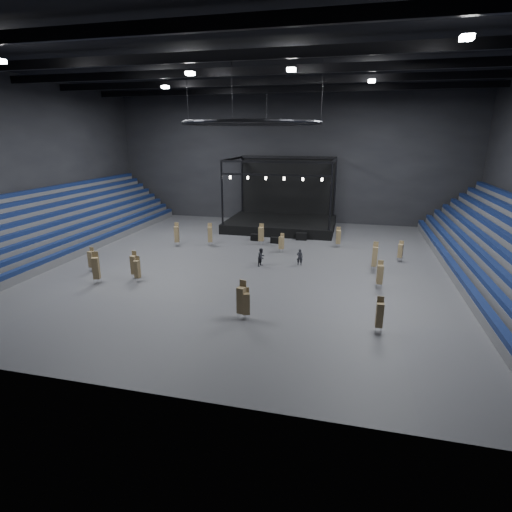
% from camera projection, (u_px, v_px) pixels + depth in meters
% --- Properties ---
extents(floor, '(50.00, 50.00, 0.00)m').
position_uv_depth(floor, '(253.00, 263.00, 38.86)').
color(floor, '#424144').
rests_on(floor, ground).
extents(ceiling, '(50.00, 42.00, 0.20)m').
position_uv_depth(ceiling, '(252.00, 61.00, 33.64)').
color(ceiling, black).
rests_on(ceiling, wall_back).
extents(wall_back, '(50.00, 0.20, 18.00)m').
position_uv_depth(wall_back, '(289.00, 157.00, 55.78)').
color(wall_back, black).
rests_on(wall_back, ground).
extents(wall_front, '(50.00, 0.20, 18.00)m').
position_uv_depth(wall_front, '(130.00, 209.00, 16.72)').
color(wall_front, black).
rests_on(wall_front, ground).
extents(wall_left, '(0.20, 42.00, 18.00)m').
position_uv_depth(wall_left, '(22.00, 165.00, 41.88)').
color(wall_left, black).
rests_on(wall_left, ground).
extents(bleachers_left, '(7.20, 40.00, 6.40)m').
position_uv_depth(bleachers_left, '(49.00, 233.00, 43.53)').
color(bleachers_left, '#515154').
rests_on(bleachers_left, floor).
extents(stage, '(14.00, 10.00, 9.20)m').
position_uv_depth(stage, '(282.00, 217.00, 53.54)').
color(stage, black).
rests_on(stage, floor).
extents(truss_ring, '(12.30, 12.30, 5.15)m').
position_uv_depth(truss_ring, '(252.00, 123.00, 35.09)').
color(truss_ring, black).
rests_on(truss_ring, ceiling).
extents(roof_girders, '(49.00, 30.35, 0.70)m').
position_uv_depth(roof_girders, '(252.00, 71.00, 33.87)').
color(roof_girders, black).
rests_on(roof_girders, ceiling).
extents(floodlights, '(28.60, 16.60, 0.25)m').
position_uv_depth(floodlights, '(239.00, 72.00, 30.32)').
color(floodlights, white).
rests_on(floodlights, roof_girders).
extents(flight_case_left, '(1.21, 0.66, 0.78)m').
position_uv_depth(flight_case_left, '(256.00, 237.00, 47.19)').
color(flight_case_left, black).
rests_on(flight_case_left, floor).
extents(flight_case_mid, '(1.07, 0.58, 0.70)m').
position_uv_depth(flight_case_mid, '(275.00, 240.00, 46.03)').
color(flight_case_mid, black).
rests_on(flight_case_mid, floor).
extents(flight_case_right, '(1.36, 0.79, 0.87)m').
position_uv_depth(flight_case_right, '(301.00, 236.00, 47.44)').
color(flight_case_right, black).
rests_on(flight_case_right, floor).
extents(chair_stack_0, '(0.55, 0.55, 2.27)m').
position_uv_depth(chair_stack_0, '(338.00, 237.00, 44.21)').
color(chair_stack_0, silver).
rests_on(chair_stack_0, floor).
extents(chair_stack_1, '(0.55, 0.55, 2.04)m').
position_uv_depth(chair_stack_1, '(400.00, 250.00, 39.31)').
color(chair_stack_1, silver).
rests_on(chair_stack_1, floor).
extents(chair_stack_2, '(0.56, 0.56, 2.41)m').
position_uv_depth(chair_stack_2, '(261.00, 234.00, 45.15)').
color(chair_stack_2, silver).
rests_on(chair_stack_2, floor).
extents(chair_stack_3, '(0.50, 0.50, 2.34)m').
position_uv_depth(chair_stack_3, '(380.00, 274.00, 32.24)').
color(chair_stack_3, silver).
rests_on(chair_stack_3, floor).
extents(chair_stack_4, '(0.46, 0.46, 2.24)m').
position_uv_depth(chair_stack_4, '(137.00, 269.00, 33.74)').
color(chair_stack_4, silver).
rests_on(chair_stack_4, floor).
extents(chair_stack_5, '(0.52, 0.52, 2.68)m').
position_uv_depth(chair_stack_5, '(375.00, 256.00, 36.56)').
color(chair_stack_5, silver).
rests_on(chair_stack_5, floor).
extents(chair_stack_6, '(0.62, 0.62, 2.72)m').
position_uv_depth(chair_stack_6, '(242.00, 299.00, 26.80)').
color(chair_stack_6, silver).
rests_on(chair_stack_6, floor).
extents(chair_stack_7, '(0.46, 0.46, 2.36)m').
position_uv_depth(chair_stack_7, '(380.00, 314.00, 24.99)').
color(chair_stack_7, silver).
rests_on(chair_stack_7, floor).
extents(chair_stack_8, '(0.65, 0.65, 2.73)m').
position_uv_depth(chair_stack_8, '(96.00, 267.00, 33.26)').
color(chair_stack_8, silver).
rests_on(chair_stack_8, floor).
extents(chair_stack_9, '(0.59, 0.59, 2.22)m').
position_uv_depth(chair_stack_9, '(246.00, 303.00, 26.80)').
color(chair_stack_9, silver).
rests_on(chair_stack_9, floor).
extents(chair_stack_10, '(0.56, 0.56, 2.63)m').
position_uv_depth(chair_stack_10, '(177.00, 234.00, 44.84)').
color(chair_stack_10, silver).
rests_on(chair_stack_10, floor).
extents(chair_stack_11, '(0.62, 0.62, 2.55)m').
position_uv_depth(chair_stack_11, '(210.00, 234.00, 44.87)').
color(chair_stack_11, silver).
rests_on(chair_stack_11, floor).
extents(chair_stack_12, '(0.58, 0.58, 2.02)m').
position_uv_depth(chair_stack_12, '(281.00, 242.00, 42.32)').
color(chair_stack_12, silver).
rests_on(chair_stack_12, floor).
extents(chair_stack_13, '(0.50, 0.50, 2.25)m').
position_uv_depth(chair_stack_13, '(91.00, 259.00, 36.33)').
color(chair_stack_13, silver).
rests_on(chair_stack_13, floor).
extents(chair_stack_14, '(0.48, 0.48, 2.42)m').
position_uv_depth(chair_stack_14, '(134.00, 264.00, 34.54)').
color(chair_stack_14, silver).
rests_on(chair_stack_14, floor).
extents(man_center, '(0.60, 0.41, 1.61)m').
position_uv_depth(man_center, '(300.00, 257.00, 38.11)').
color(man_center, black).
rests_on(man_center, floor).
extents(crew_member, '(0.92, 1.03, 1.74)m').
position_uv_depth(crew_member, '(261.00, 257.00, 37.89)').
color(crew_member, black).
rests_on(crew_member, floor).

